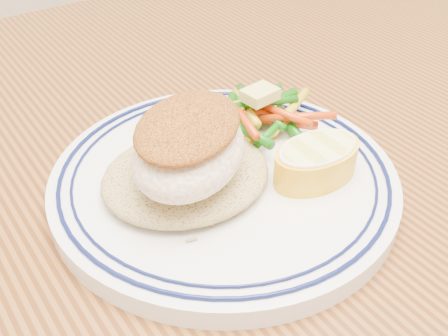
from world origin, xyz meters
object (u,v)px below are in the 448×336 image
at_px(plate, 224,180).
at_px(lemon_wedge, 316,160).
at_px(fish_fillet, 189,145).
at_px(dining_table, 278,286).
at_px(rice_pilaf, 186,171).
at_px(vegetable_pile, 252,113).

xyz_separation_m(plate, lemon_wedge, (0.05, -0.04, 0.02)).
distance_m(plate, lemon_wedge, 0.07).
distance_m(fish_fillet, lemon_wedge, 0.09).
relative_size(dining_table, plate, 6.08).
bearing_deg(plate, rice_pilaf, 171.11).
bearing_deg(rice_pilaf, dining_table, -28.83).
height_order(rice_pilaf, vegetable_pile, vegetable_pile).
xyz_separation_m(plate, rice_pilaf, (-0.03, 0.00, 0.02)).
xyz_separation_m(dining_table, rice_pilaf, (-0.06, 0.03, 0.12)).
bearing_deg(dining_table, fish_fillet, 160.65).
bearing_deg(fish_fillet, vegetable_pile, 27.79).
xyz_separation_m(rice_pilaf, fish_fillet, (-0.00, -0.01, 0.03)).
bearing_deg(lemon_wedge, fish_fillet, 158.87).
xyz_separation_m(vegetable_pile, lemon_wedge, (-0.00, -0.08, 0.00)).
bearing_deg(vegetable_pile, dining_table, -105.78).
xyz_separation_m(fish_fillet, lemon_wedge, (0.08, -0.03, -0.03)).
height_order(plate, vegetable_pile, vegetable_pile).
relative_size(rice_pilaf, lemon_wedge, 1.76).
height_order(fish_fillet, vegetable_pile, fish_fillet).
bearing_deg(vegetable_pile, fish_fillet, -152.21).
bearing_deg(rice_pilaf, vegetable_pile, 22.20).
distance_m(dining_table, lemon_wedge, 0.13).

